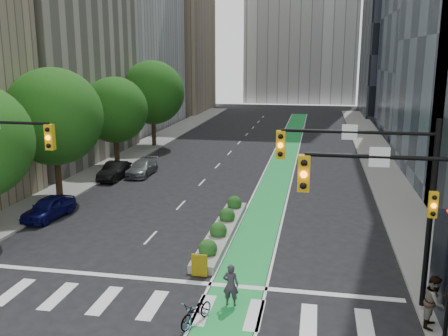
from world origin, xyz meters
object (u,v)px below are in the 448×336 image
at_px(bicycle, 196,312).
at_px(parked_car_left_far, 142,168).
at_px(parked_car_left_mid, 114,171).
at_px(cyclist, 231,285).
at_px(pedestrian_near, 434,301).
at_px(parked_car_left_near, 49,208).
at_px(median_planter, 222,229).

xyz_separation_m(bicycle, parked_car_left_far, (-9.82, 21.47, 0.15)).
relative_size(bicycle, parked_car_left_mid, 0.44).
xyz_separation_m(cyclist, pedestrian_near, (7.32, -0.43, 0.25)).
xyz_separation_m(cyclist, parked_car_left_mid, (-12.48, 18.28, -0.19)).
distance_m(cyclist, parked_car_left_near, 15.06).
height_order(median_planter, parked_car_left_mid, parked_car_left_mid).
xyz_separation_m(parked_car_left_mid, pedestrian_near, (19.80, -18.71, 0.44)).
height_order(bicycle, parked_car_left_near, parked_car_left_near).
bearing_deg(bicycle, parked_car_left_near, 161.43).
distance_m(median_planter, pedestrian_near, 12.07).
distance_m(cyclist, parked_car_left_mid, 22.13).
relative_size(parked_car_left_far, pedestrian_near, 2.21).
xyz_separation_m(bicycle, parked_car_left_mid, (-11.50, 19.85, 0.20)).
bearing_deg(parked_car_left_near, median_planter, 1.74).
bearing_deg(parked_car_left_far, pedestrian_near, -48.83).
relative_size(parked_car_left_near, pedestrian_near, 2.04).
bearing_deg(parked_car_left_mid, median_planter, -45.60).
height_order(median_planter, bicycle, median_planter).
distance_m(parked_car_left_near, parked_car_left_far, 11.59).
xyz_separation_m(parked_car_left_mid, parked_car_left_far, (1.68, 1.62, -0.05)).
distance_m(bicycle, parked_car_left_near, 15.24).
height_order(cyclist, pedestrian_near, pedestrian_near).
height_order(median_planter, parked_car_left_near, parked_car_left_near).
bearing_deg(median_planter, pedestrian_near, -40.94).
xyz_separation_m(median_planter, bicycle, (0.80, -9.04, 0.09)).
bearing_deg(cyclist, parked_car_left_mid, -54.15).
height_order(bicycle, pedestrian_near, pedestrian_near).
bearing_deg(parked_car_left_near, pedestrian_near, -17.22).
bearing_deg(parked_car_left_near, bicycle, -34.12).
distance_m(parked_car_left_near, parked_car_left_mid, 9.85).
height_order(cyclist, parked_car_left_near, cyclist).
bearing_deg(pedestrian_near, bicycle, 119.19).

